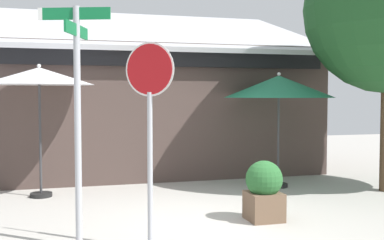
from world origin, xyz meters
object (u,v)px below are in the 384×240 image
at_px(sidewalk_planter, 264,189).
at_px(stop_sign, 150,107).
at_px(street_sign_post, 77,101).
at_px(patio_umbrella_forest_green_center, 279,87).
at_px(patio_umbrella_ivory_left, 39,77).

bearing_deg(sidewalk_planter, stop_sign, -155.62).
height_order(street_sign_post, patio_umbrella_forest_green_center, street_sign_post).
distance_m(street_sign_post, patio_umbrella_forest_green_center, 5.50).
distance_m(street_sign_post, patio_umbrella_ivory_left, 3.56).
bearing_deg(street_sign_post, patio_umbrella_forest_green_center, 34.97).
xyz_separation_m(patio_umbrella_ivory_left, patio_umbrella_forest_green_center, (5.12, -0.34, -0.18)).
height_order(stop_sign, sidewalk_planter, stop_sign).
distance_m(stop_sign, patio_umbrella_ivory_left, 4.17).
xyz_separation_m(patio_umbrella_ivory_left, sidewalk_planter, (3.63, -2.90, -1.91)).
bearing_deg(patio_umbrella_ivory_left, stop_sign, -68.10).
distance_m(patio_umbrella_ivory_left, patio_umbrella_forest_green_center, 5.13).
distance_m(patio_umbrella_ivory_left, sidewalk_planter, 5.02).
bearing_deg(patio_umbrella_forest_green_center, stop_sign, -135.54).
bearing_deg(street_sign_post, stop_sign, -21.21).
distance_m(stop_sign, sidewalk_planter, 2.68).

